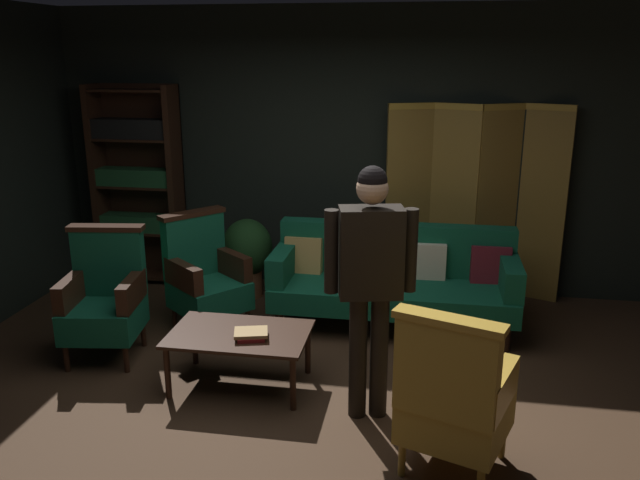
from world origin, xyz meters
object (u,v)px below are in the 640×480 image
at_px(bookshelf, 138,181).
at_px(armchair_wing_left, 105,298).
at_px(standing_figure, 370,271).
at_px(folding_screen, 475,200).
at_px(book_tan_leather, 251,333).
at_px(potted_plant, 247,252).
at_px(coffee_table, 240,338).
at_px(book_red_leather, 251,336).
at_px(velvet_couch, 394,276).
at_px(armchair_wing_right, 205,277).
at_px(armchair_gilt_accent, 453,397).

bearing_deg(bookshelf, armchair_wing_left, -74.58).
xyz_separation_m(armchair_wing_left, standing_figure, (2.15, -0.54, 0.54)).
distance_m(folding_screen, book_tan_leather, 2.79).
height_order(folding_screen, bookshelf, bookshelf).
bearing_deg(potted_plant, standing_figure, -55.06).
distance_m(folding_screen, armchair_wing_left, 3.49).
bearing_deg(armchair_wing_left, potted_plant, 62.76).
bearing_deg(bookshelf, coffee_table, -50.76).
bearing_deg(book_tan_leather, book_red_leather, 0.00).
bearing_deg(velvet_couch, folding_screen, 49.43).
bearing_deg(book_tan_leather, armchair_wing_right, 124.83).
height_order(armchair_wing_left, book_tan_leather, armchair_wing_left).
relative_size(velvet_couch, armchair_wing_left, 2.04).
bearing_deg(standing_figure, folding_screen, 71.75).
height_order(bookshelf, coffee_table, bookshelf).
bearing_deg(armchair_gilt_accent, bookshelf, 138.16).
distance_m(velvet_couch, armchair_wing_right, 1.65).
bearing_deg(book_tan_leather, folding_screen, 53.51).
bearing_deg(book_tan_leather, bookshelf, 130.05).
relative_size(armchair_wing_left, standing_figure, 0.61).
bearing_deg(book_tan_leather, coffee_table, 147.00).
distance_m(bookshelf, armchair_gilt_accent, 4.28).
relative_size(standing_figure, book_red_leather, 8.84).
relative_size(folding_screen, armchair_wing_left, 1.83).
xyz_separation_m(velvet_couch, book_red_leather, (-0.92, -1.38, -0.02)).
xyz_separation_m(coffee_table, potted_plant, (-0.44, 1.76, 0.08)).
distance_m(potted_plant, book_red_leather, 1.91).
distance_m(bookshelf, armchair_wing_left, 1.90).
relative_size(coffee_table, armchair_wing_left, 0.96).
xyz_separation_m(book_red_leather, book_tan_leather, (0.00, 0.00, 0.03)).
bearing_deg(armchair_gilt_accent, book_red_leather, 152.66).
distance_m(coffee_table, standing_figure, 1.18).
bearing_deg(armchair_wing_right, book_red_leather, -55.17).
bearing_deg(book_red_leather, coffee_table, 147.00).
xyz_separation_m(bookshelf, armchair_wing_right, (1.09, -1.13, -0.58)).
bearing_deg(potted_plant, velvet_couch, -17.20).
xyz_separation_m(coffee_table, book_tan_leather, (0.11, -0.07, 0.09)).
bearing_deg(coffee_table, standing_figure, -14.00).
height_order(velvet_couch, book_red_leather, velvet_couch).
xyz_separation_m(velvet_couch, standing_figure, (-0.07, -1.55, 0.57)).
height_order(standing_figure, book_red_leather, standing_figure).
distance_m(standing_figure, potted_plant, 2.51).
xyz_separation_m(folding_screen, book_red_leather, (-1.63, -2.21, -0.55)).
xyz_separation_m(velvet_couch, potted_plant, (-1.47, 0.45, -0.00)).
bearing_deg(potted_plant, book_tan_leather, -73.33).
bearing_deg(velvet_couch, armchair_wing_left, -155.70).
relative_size(potted_plant, book_red_leather, 4.11).
relative_size(folding_screen, armchair_gilt_accent, 1.83).
bearing_deg(folding_screen, bookshelf, -178.48).
distance_m(armchair_wing_left, book_tan_leather, 1.35).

